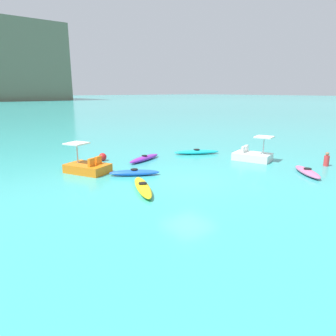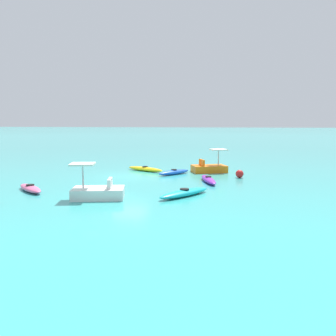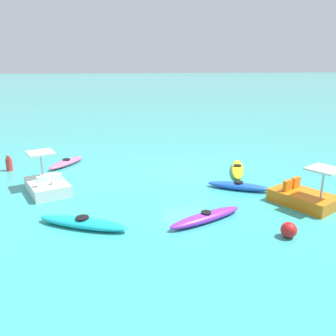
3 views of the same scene
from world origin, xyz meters
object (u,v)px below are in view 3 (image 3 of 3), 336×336
Objects in this scene: kayak_pink at (67,163)px; pedal_boat_orange at (304,197)px; kayak_cyan at (83,223)px; person_near_shore at (9,164)px; kayak_yellow at (237,169)px; pedal_boat_white at (47,185)px; kayak_purple at (206,217)px; kayak_blue at (238,186)px; buoy_red at (289,230)px.

pedal_boat_orange is (-9.37, 8.18, 0.17)m from kayak_pink.
pedal_boat_orange is at bearing 179.10° from kayak_cyan.
person_near_shore is at bearing -32.75° from pedal_boat_orange.
pedal_boat_orange reaches higher than kayak_yellow.
pedal_boat_white reaches higher than kayak_cyan.
person_near_shore reaches higher than kayak_purple.
kayak_purple is at bearing 141.84° from pedal_boat_white.
pedal_boat_white reaches higher than kayak_purple.
pedal_boat_white is at bearing -12.12° from kayak_blue.
buoy_red is (2.13, 2.25, -0.08)m from pedal_boat_orange.
pedal_boat_white is (0.67, 4.16, 0.17)m from kayak_pink.
buoy_red is (0.39, 4.49, 0.10)m from kayak_blue.
buoy_red is at bearing 124.77° from kayak_pink.
kayak_yellow is at bearing -102.28° from buoy_red.
kayak_pink is 2.90× the size of person_near_shore.
pedal_boat_white is at bearing 80.87° from kayak_pink.
person_near_shore is at bearing -45.00° from buoy_red.
buoy_red is (1.51, 6.96, 0.10)m from kayak_yellow.
kayak_pink is at bearing -55.23° from buoy_red.
buoy_red is (-7.91, 6.27, -0.08)m from pedal_boat_white.
kayak_yellow is 7.12m from buoy_red.
kayak_purple is 6.04× the size of buoy_red.
person_near_shore is (10.15, -10.15, 0.13)m from buoy_red.
buoy_red reaches higher than kayak_yellow.
pedal_boat_orange reaches higher than kayak_blue.
kayak_cyan is 1.16× the size of pedal_boat_orange.
kayak_pink is at bearing -41.12° from pedal_boat_orange.
kayak_pink is at bearing -174.38° from person_near_shore.
kayak_yellow is (-7.96, -4.57, -0.00)m from kayak_cyan.
kayak_pink is 9.42m from kayak_yellow.
person_near_shore reaches higher than kayak_yellow.
person_near_shore is at bearing -64.49° from kayak_cyan.
pedal_boat_white is at bearing -21.82° from pedal_boat_orange.
kayak_purple is at bearing 46.75° from kayak_blue.
kayak_blue is 0.95× the size of pedal_boat_orange.
kayak_purple is at bearing -39.02° from buoy_red.
kayak_pink is 2.93m from person_near_shore.
kayak_yellow is 1.20× the size of pedal_boat_white.
kayak_purple is at bearing 54.61° from kayak_yellow.
kayak_pink is (5.07, -8.67, 0.00)m from kayak_purple.
buoy_red is at bearing 77.72° from kayak_yellow.
person_near_shore is (11.66, -3.19, 0.22)m from kayak_yellow.
kayak_blue is 0.80× the size of kayak_yellow.
pedal_boat_orange is 3.10m from buoy_red.
pedal_boat_orange is (-4.31, -0.49, 0.17)m from kayak_purple.
pedal_boat_orange is 14.60m from person_near_shore.
kayak_yellow is at bearing -175.83° from pedal_boat_white.
kayak_purple is 3.55× the size of person_near_shore.
kayak_cyan is 6.87m from buoy_red.
person_near_shore reaches higher than kayak_blue.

